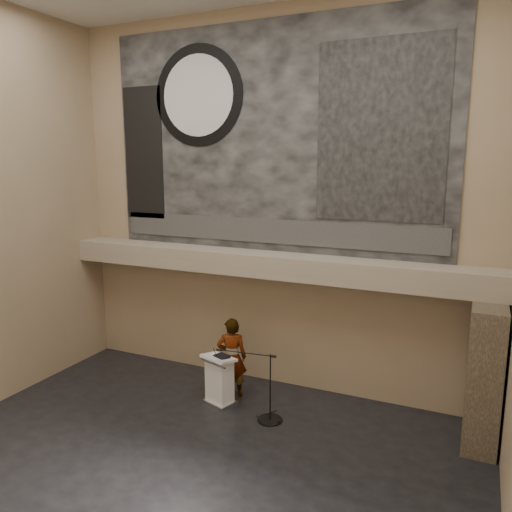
% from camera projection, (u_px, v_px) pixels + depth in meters
% --- Properties ---
extents(floor, '(10.00, 10.00, 0.00)m').
position_uv_depth(floor, '(179.00, 472.00, 8.52)').
color(floor, black).
rests_on(floor, ground).
extents(wall_back, '(10.00, 0.02, 8.50)m').
position_uv_depth(wall_back, '(271.00, 205.00, 11.30)').
color(wall_back, '#8D7A59').
rests_on(wall_back, floor).
extents(soffit, '(10.00, 0.80, 0.50)m').
position_uv_depth(soffit, '(263.00, 264.00, 11.18)').
color(soffit, gray).
rests_on(soffit, wall_back).
extents(sprinkler_left, '(0.04, 0.04, 0.06)m').
position_uv_depth(sprinkler_left, '(201.00, 270.00, 11.84)').
color(sprinkler_left, '#B2893D').
rests_on(sprinkler_left, soffit).
extents(sprinkler_right, '(0.04, 0.04, 0.06)m').
position_uv_depth(sprinkler_right, '(346.00, 285.00, 10.42)').
color(sprinkler_right, '#B2893D').
rests_on(sprinkler_right, soffit).
extents(banner, '(8.00, 0.05, 5.00)m').
position_uv_depth(banner, '(270.00, 139.00, 11.00)').
color(banner, black).
rests_on(banner, wall_back).
extents(banner_text_strip, '(7.76, 0.02, 0.55)m').
position_uv_depth(banner_text_strip, '(269.00, 231.00, 11.35)').
color(banner_text_strip, '#313131').
rests_on(banner_text_strip, banner).
extents(banner_clock_rim, '(2.30, 0.02, 2.30)m').
position_uv_depth(banner_clock_rim, '(198.00, 96.00, 11.50)').
color(banner_clock_rim, black).
rests_on(banner_clock_rim, banner).
extents(banner_clock_face, '(1.84, 0.02, 1.84)m').
position_uv_depth(banner_clock_face, '(198.00, 96.00, 11.48)').
color(banner_clock_face, silver).
rests_on(banner_clock_face, banner).
extents(banner_building_print, '(2.60, 0.02, 3.60)m').
position_uv_depth(banner_building_print, '(380.00, 132.00, 9.97)').
color(banner_building_print, black).
rests_on(banner_building_print, banner).
extents(banner_brick_print, '(1.10, 0.02, 3.20)m').
position_uv_depth(banner_brick_print, '(144.00, 154.00, 12.39)').
color(banner_brick_print, black).
rests_on(banner_brick_print, banner).
extents(stone_pier, '(0.60, 1.40, 2.70)m').
position_uv_depth(stone_pier, '(484.00, 374.00, 9.19)').
color(stone_pier, '#3D3226').
rests_on(stone_pier, floor).
extents(lectern, '(0.81, 0.68, 1.13)m').
position_uv_depth(lectern, '(219.00, 380.00, 10.80)').
color(lectern, silver).
rests_on(lectern, floor).
extents(binder, '(0.38, 0.35, 0.04)m').
position_uv_depth(binder, '(222.00, 356.00, 10.65)').
color(binder, black).
rests_on(binder, lectern).
extents(papers, '(0.22, 0.29, 0.00)m').
position_uv_depth(papers, '(213.00, 355.00, 10.75)').
color(papers, white).
rests_on(papers, lectern).
extents(speaker_person, '(0.78, 0.66, 1.82)m').
position_uv_depth(speaker_person, '(232.00, 357.00, 11.12)').
color(speaker_person, silver).
rests_on(speaker_person, floor).
extents(mic_stand, '(1.40, 0.52, 1.43)m').
position_uv_depth(mic_stand, '(268.00, 411.00, 10.18)').
color(mic_stand, black).
rests_on(mic_stand, floor).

